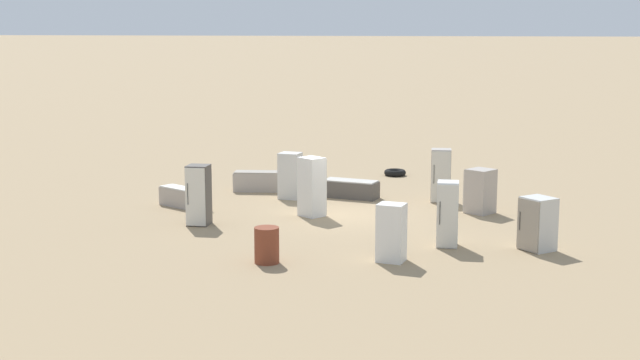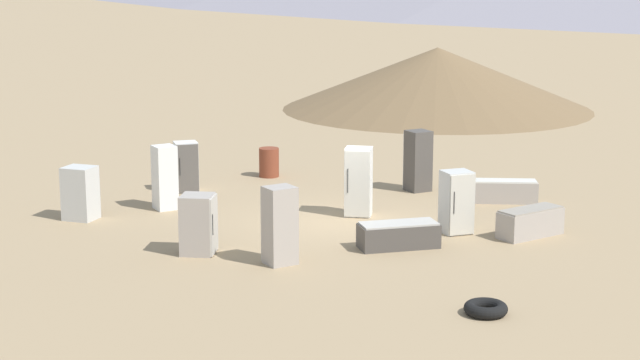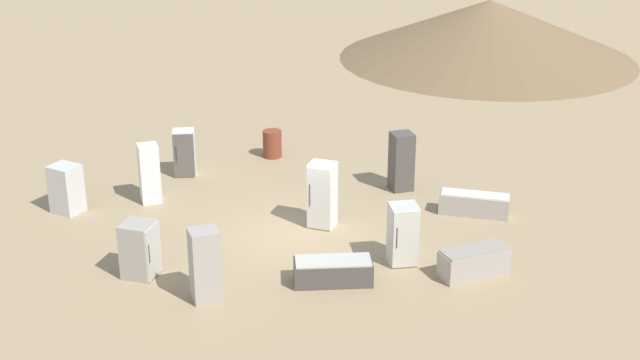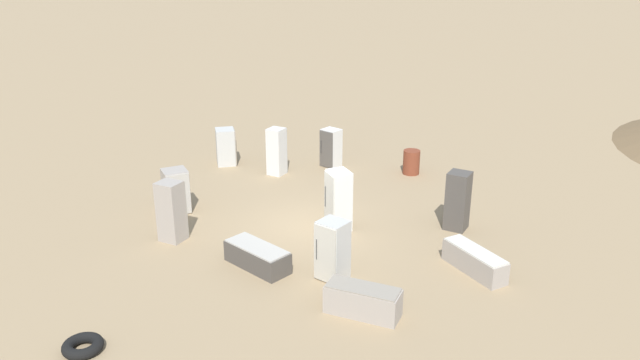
% 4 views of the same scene
% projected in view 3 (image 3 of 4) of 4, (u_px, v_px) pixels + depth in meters
% --- Properties ---
extents(ground_plane, '(1000.00, 1000.00, 0.00)m').
position_uv_depth(ground_plane, '(296.00, 234.00, 24.06)').
color(ground_plane, '#9E8460').
extents(dirt_mound, '(13.73, 13.73, 2.74)m').
position_uv_depth(dirt_mound, '(488.00, 30.00, 41.10)').
color(dirt_mound, brown).
rests_on(dirt_mound, ground_plane).
extents(discarded_fridge_0, '(0.75, 0.71, 1.47)m').
position_uv_depth(discarded_fridge_0, '(184.00, 153.00, 27.82)').
color(discarded_fridge_0, white).
rests_on(discarded_fridge_0, ground_plane).
extents(discarded_fridge_1, '(0.77, 0.75, 1.58)m').
position_uv_depth(discarded_fridge_1, '(403.00, 234.00, 22.26)').
color(discarded_fridge_1, silver).
rests_on(discarded_fridge_1, ground_plane).
extents(discarded_fridge_2, '(2.01, 1.12, 0.61)m').
position_uv_depth(discarded_fridge_2, '(333.00, 271.00, 21.46)').
color(discarded_fridge_2, '#4C4742').
rests_on(discarded_fridge_2, ground_plane).
extents(discarded_fridge_3, '(1.05, 1.06, 1.41)m').
position_uv_depth(discarded_fridge_3, '(67.00, 189.00, 25.21)').
color(discarded_fridge_3, silver).
rests_on(discarded_fridge_3, ground_plane).
extents(discarded_fridge_4, '(1.81, 0.88, 0.71)m').
position_uv_depth(discarded_fridge_4, '(474.00, 262.00, 21.81)').
color(discarded_fridge_4, '#A89E93').
rests_on(discarded_fridge_4, ground_plane).
extents(discarded_fridge_5, '(0.70, 0.68, 1.78)m').
position_uv_depth(discarded_fridge_5, '(205.00, 265.00, 20.52)').
color(discarded_fridge_5, '#A89E93').
rests_on(discarded_fridge_5, ground_plane).
extents(discarded_fridge_6, '(1.96, 1.47, 0.64)m').
position_uv_depth(discarded_fridge_6, '(474.00, 204.00, 25.16)').
color(discarded_fridge_6, '#A89E93').
rests_on(discarded_fridge_6, ground_plane).
extents(discarded_fridge_7, '(0.92, 0.91, 1.84)m').
position_uv_depth(discarded_fridge_7, '(322.00, 195.00, 24.23)').
color(discarded_fridge_7, white).
rests_on(discarded_fridge_7, ground_plane).
extents(discarded_fridge_8, '(1.05, 1.04, 1.40)m').
position_uv_depth(discarded_fridge_8, '(140.00, 250.00, 21.66)').
color(discarded_fridge_8, '#A89E93').
rests_on(discarded_fridge_8, ground_plane).
extents(discarded_fridge_9, '(0.59, 0.66, 1.76)m').
position_uv_depth(discarded_fridge_9, '(149.00, 173.00, 25.83)').
color(discarded_fridge_9, white).
rests_on(discarded_fridge_9, ground_plane).
extents(discarded_fridge_10, '(0.64, 0.69, 1.79)m').
position_uv_depth(discarded_fridge_10, '(401.00, 161.00, 26.69)').
color(discarded_fridge_10, '#4C4742').
rests_on(discarded_fridge_10, ground_plane).
extents(rusty_barrel, '(0.62, 0.62, 0.91)m').
position_uv_depth(rusty_barrel, '(272.00, 144.00, 29.41)').
color(rusty_barrel, brown).
rests_on(rusty_barrel, ground_plane).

